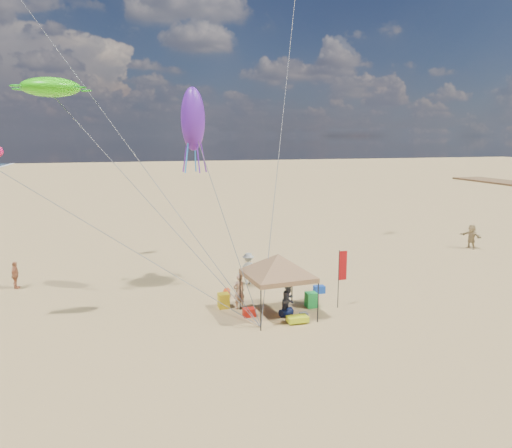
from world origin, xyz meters
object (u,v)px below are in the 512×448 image
object	(u,v)px
cooler_blue	(319,289)
person_near_a	(239,292)
chair_green	(311,300)
person_far_a	(15,275)
chair_yellow	(224,301)
canopy_tent	(278,256)
cooler_red	(249,312)
person_far_c	(471,236)
feather_flag	(342,269)
person_near_c	(248,268)
beach_cart	(298,319)
person_near_b	(289,300)

from	to	relation	value
cooler_blue	person_near_a	bearing A→B (deg)	-166.45
chair_green	person_far_a	world-z (taller)	person_far_a
chair_green	chair_yellow	xyz separation A→B (m)	(-4.01, 1.02, 0.00)
canopy_tent	chair_yellow	size ratio (longest dim) A/B	7.62
cooler_red	chair_yellow	distance (m)	1.66
cooler_red	person_far_a	bearing A→B (deg)	145.86
chair_green	person_far_c	bearing A→B (deg)	27.41
feather_flag	person_far_a	world-z (taller)	feather_flag
canopy_tent	person_far_c	distance (m)	19.75
feather_flag	person_near_c	size ratio (longest dim) A/B	1.61
chair_green	person_near_c	bearing A→B (deg)	113.48
canopy_tent	beach_cart	distance (m)	2.83
person_near_b	person_far_c	distance (m)	19.33
feather_flag	cooler_red	size ratio (longest dim) A/B	5.15
feather_flag	cooler_blue	world-z (taller)	feather_flag
person_far_c	chair_yellow	bearing A→B (deg)	-89.22
canopy_tent	chair_yellow	distance (m)	3.61
person_far_a	person_near_c	bearing A→B (deg)	-93.76
person_near_a	person_far_c	size ratio (longest dim) A/B	0.93
chair_yellow	person_near_a	distance (m)	0.88
canopy_tent	person_near_c	distance (m)	5.37
canopy_tent	cooler_red	size ratio (longest dim) A/B	9.88
person_near_a	person_near_c	size ratio (longest dim) A/B	0.96
feather_flag	chair_yellow	bearing A→B (deg)	164.79
cooler_red	person_near_c	size ratio (longest dim) A/B	0.31
cooler_blue	person_far_c	bearing A→B (deg)	23.57
cooler_red	person_far_c	size ratio (longest dim) A/B	0.30
canopy_tent	person_near_a	world-z (taller)	canopy_tent
cooler_red	cooler_blue	world-z (taller)	same
chair_green	person_near_b	distance (m)	1.71
feather_flag	cooler_blue	bearing A→B (deg)	93.19
feather_flag	cooler_blue	xyz separation A→B (m)	(-0.13, 2.24, -1.68)
chair_green	beach_cart	world-z (taller)	chair_green
cooler_blue	person_near_b	xyz separation A→B (m)	(-2.63, -2.64, 0.58)
person_near_c	cooler_blue	bearing A→B (deg)	142.24
person_far_c	beach_cart	bearing A→B (deg)	-78.95
cooler_blue	chair_yellow	world-z (taller)	chair_yellow
cooler_blue	canopy_tent	bearing A→B (deg)	-141.36
beach_cart	cooler_red	bearing A→B (deg)	142.58
cooler_red	chair_green	xyz separation A→B (m)	(3.15, 0.39, 0.16)
cooler_red	chair_yellow	world-z (taller)	chair_yellow
person_near_c	person_far_c	xyz separation A→B (m)	(17.59, 3.77, 0.02)
canopy_tent	chair_green	distance (m)	3.13
chair_yellow	person_near_b	xyz separation A→B (m)	(2.57, -1.85, 0.42)
chair_green	person_near_c	size ratio (longest dim) A/B	0.40
person_near_a	person_near_b	xyz separation A→B (m)	(1.90, -1.55, -0.06)
beach_cart	person_far_c	xyz separation A→B (m)	(17.05, 9.90, 0.69)
chair_yellow	cooler_red	bearing A→B (deg)	-58.59
chair_green	chair_yellow	bearing A→B (deg)	165.70
feather_flag	chair_green	xyz separation A→B (m)	(-1.32, 0.43, -1.52)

